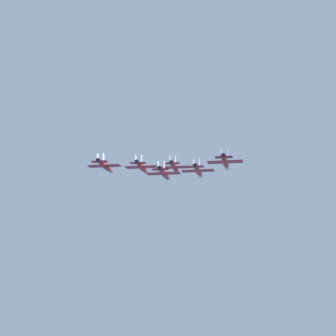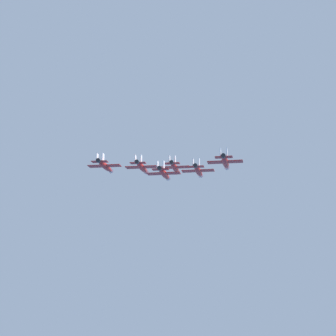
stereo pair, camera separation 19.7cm
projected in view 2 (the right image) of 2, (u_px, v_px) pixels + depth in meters
name	position (u px, v px, depth m)	size (l,w,h in m)	color
jet_lead	(175.00, 167.00, 199.50)	(12.10, 18.38, 4.05)	red
jet_left_wingman	(142.00, 167.00, 189.03)	(11.98, 18.20, 4.00)	red
jet_right_wingman	(198.00, 171.00, 185.31)	(11.93, 18.21, 3.98)	red
jet_left_outer	(105.00, 166.00, 178.63)	(11.64, 17.69, 3.89)	red
jet_right_outer	(225.00, 162.00, 172.11)	(12.12, 18.52, 4.05)	red
jet_slot_rear	(164.00, 173.00, 174.63)	(11.65, 17.76, 3.89)	red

